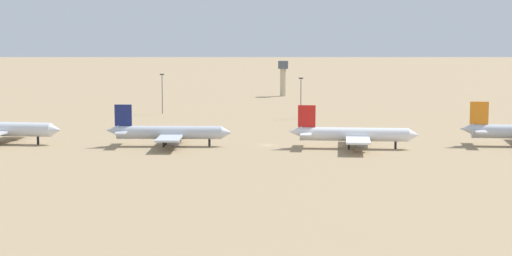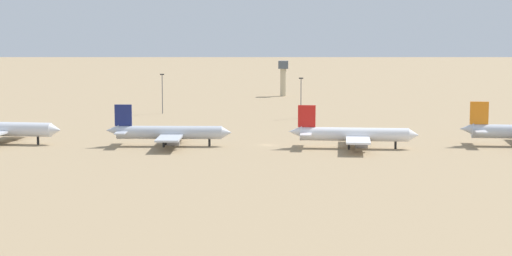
{
  "view_description": "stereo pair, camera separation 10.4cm",
  "coord_description": "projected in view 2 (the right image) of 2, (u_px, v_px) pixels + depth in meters",
  "views": [
    {
      "loc": [
        11.7,
        -266.39,
        37.6
      ],
      "look_at": [
        -2.98,
        -5.12,
        6.0
      ],
      "focal_mm": 60.14,
      "sensor_mm": 36.0,
      "label": 1
    },
    {
      "loc": [
        11.81,
        -266.39,
        37.6
      ],
      "look_at": [
        -2.98,
        -5.12,
        6.0
      ],
      "focal_mm": 60.14,
      "sensor_mm": 36.0,
      "label": 2
    }
  ],
  "objects": [
    {
      "name": "ground",
      "position": [
        266.0,
        145.0,
        269.21
      ],
      "size": [
        4000.0,
        4000.0,
        0.0
      ],
      "primitive_type": "plane",
      "color": "#9E8460"
    },
    {
      "name": "ridge_west",
      "position": [
        146.0,
        13.0,
        1411.58
      ],
      "size": [
        386.42,
        254.35,
        113.8
      ],
      "primitive_type": "pyramid",
      "rotation": [
        0.0,
        0.0,
        0.0
      ],
      "color": "slate",
      "rests_on": "ground"
    },
    {
      "name": "ridge_center",
      "position": [
        265.0,
        6.0,
        1207.6
      ],
      "size": [
        383.38,
        327.07,
        128.57
      ],
      "primitive_type": "pyramid",
      "rotation": [
        0.0,
        0.0,
        0.11
      ],
      "color": "slate",
      "rests_on": "ground"
    },
    {
      "name": "ridge_east",
      "position": [
        440.0,
        23.0,
        1426.38
      ],
      "size": [
        300.24,
        273.05,
        80.76
      ],
      "primitive_type": "pyramid",
      "rotation": [
        0.0,
        0.0,
        -0.1
      ],
      "color": "slate",
      "rests_on": "ground"
    },
    {
      "name": "parked_jet_navy_2",
      "position": [
        168.0,
        133.0,
        266.31
      ],
      "size": [
        39.32,
        32.99,
        13.0
      ],
      "rotation": [
        0.0,
        0.0,
        0.04
      ],
      "color": "silver",
      "rests_on": "ground"
    },
    {
      "name": "parked_jet_red_3",
      "position": [
        353.0,
        134.0,
        261.45
      ],
      "size": [
        39.76,
        33.39,
        13.14
      ],
      "rotation": [
        0.0,
        0.0,
        -0.04
      ],
      "color": "white",
      "rests_on": "ground"
    },
    {
      "name": "control_tower",
      "position": [
        283.0,
        75.0,
        452.46
      ],
      "size": [
        5.2,
        5.2,
        18.68
      ],
      "color": "#C6B793",
      "rests_on": "ground"
    },
    {
      "name": "light_pole_mid",
      "position": [
        301.0,
        95.0,
        344.51
      ],
      "size": [
        1.8,
        0.5,
        16.51
      ],
      "color": "#59595E",
      "rests_on": "ground"
    },
    {
      "name": "light_pole_east",
      "position": [
        162.0,
        91.0,
        363.86
      ],
      "size": [
        1.8,
        0.5,
        16.93
      ],
      "color": "#59595E",
      "rests_on": "ground"
    }
  ]
}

